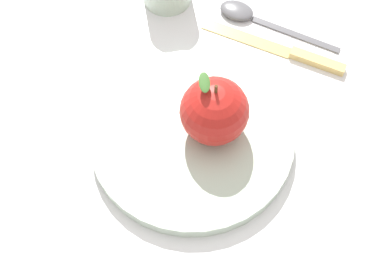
% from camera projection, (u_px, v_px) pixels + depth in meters
% --- Properties ---
extents(ground_plane, '(2.40, 2.40, 0.00)m').
position_uv_depth(ground_plane, '(213.00, 136.00, 0.62)').
color(ground_plane, silver).
extents(dinner_plate, '(0.24, 0.24, 0.02)m').
position_uv_depth(dinner_plate, '(192.00, 136.00, 0.60)').
color(dinner_plate, '#B2C6B2').
rests_on(dinner_plate, ground_plane).
extents(apple, '(0.08, 0.08, 0.09)m').
position_uv_depth(apple, '(212.00, 109.00, 0.57)').
color(apple, '#B21E19').
rests_on(apple, dinner_plate).
extents(knife, '(0.20, 0.03, 0.01)m').
position_uv_depth(knife, '(285.00, 51.00, 0.67)').
color(knife, '#D8B766').
rests_on(knife, ground_plane).
extents(spoon, '(0.17, 0.03, 0.01)m').
position_uv_depth(spoon, '(250.00, 16.00, 0.70)').
color(spoon, '#59595E').
rests_on(spoon, ground_plane).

